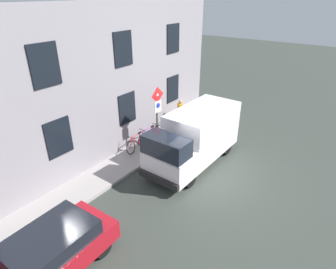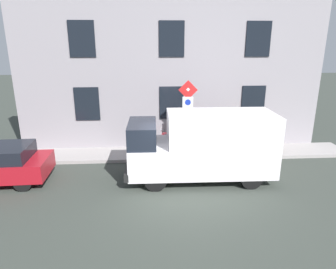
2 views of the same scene
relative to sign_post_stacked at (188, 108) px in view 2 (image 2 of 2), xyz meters
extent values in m
plane|color=#353B35|center=(-3.17, 0.56, -2.27)|extent=(80.00, 80.00, 0.00)
cube|color=#9C9593|center=(0.61, 0.56, -2.20)|extent=(1.65, 15.88, 0.14)
cube|color=gray|center=(1.79, 0.56, 1.22)|extent=(0.70, 13.88, 6.98)
cube|color=black|center=(1.42, -3.25, -0.04)|extent=(0.06, 1.10, 1.50)
cube|color=black|center=(1.42, 0.56, -0.04)|extent=(0.06, 1.10, 1.50)
cube|color=black|center=(1.42, 4.38, -0.04)|extent=(0.06, 1.10, 1.50)
cube|color=black|center=(1.42, -3.25, 2.75)|extent=(0.06, 1.10, 1.50)
cube|color=black|center=(1.42, 0.56, 2.75)|extent=(0.06, 1.10, 1.50)
cube|color=black|center=(1.42, 4.38, 2.75)|extent=(0.06, 1.10, 1.50)
cylinder|color=#474C47|center=(0.04, 0.00, -0.57)|extent=(0.09, 0.09, 3.14)
pyramid|color=silver|center=(-0.04, 0.00, 0.75)|extent=(0.09, 0.50, 0.50)
pyramid|color=red|center=(-0.04, 0.00, 0.75)|extent=(0.08, 0.56, 0.56)
cube|color=white|center=(-0.02, 0.00, 0.20)|extent=(0.08, 0.44, 0.56)
cylinder|color=#1933B2|center=(-0.05, 0.00, 0.26)|extent=(0.03, 0.24, 0.24)
cube|color=white|center=(-1.93, -0.95, -0.86)|extent=(2.06, 3.83, 2.18)
cube|color=white|center=(-1.88, 1.65, -1.40)|extent=(2.02, 1.43, 1.10)
cube|color=black|center=(-1.88, 1.86, -0.50)|extent=(1.94, 1.01, 0.84)
cube|color=black|center=(-1.87, 2.40, -1.77)|extent=(2.00, 0.19, 0.28)
cylinder|color=black|center=(-2.76, 1.43, -1.89)|extent=(0.23, 0.76, 0.76)
cylinder|color=black|center=(-1.01, 1.40, -1.89)|extent=(0.23, 0.76, 0.76)
cylinder|color=black|center=(-2.82, -1.90, -1.89)|extent=(0.23, 0.76, 0.76)
cylinder|color=black|center=(-1.06, -1.93, -1.89)|extent=(0.23, 0.76, 0.76)
cylinder|color=black|center=(-2.50, 5.96, -1.97)|extent=(0.20, 0.61, 0.60)
cylinder|color=black|center=(-0.95, 6.00, -1.97)|extent=(0.20, 0.61, 0.60)
torus|color=black|center=(0.94, -1.80, -1.80)|extent=(0.19, 0.67, 0.66)
torus|color=black|center=(0.84, -2.85, -1.80)|extent=(0.19, 0.67, 0.66)
cylinder|color=orange|center=(0.91, -2.14, -1.60)|extent=(0.09, 0.60, 0.60)
cylinder|color=orange|center=(0.90, -2.21, -1.33)|extent=(0.10, 0.73, 0.07)
cylinder|color=orange|center=(0.87, -2.50, -1.61)|extent=(0.05, 0.19, 0.55)
cylinder|color=orange|center=(0.86, -2.63, -1.85)|extent=(0.08, 0.43, 0.12)
cylinder|color=orange|center=(0.94, -1.82, -1.56)|extent=(0.04, 0.09, 0.50)
cube|color=black|center=(0.87, -2.57, -1.30)|extent=(0.10, 0.21, 0.06)
cylinder|color=#262626|center=(0.93, -1.85, -1.26)|extent=(0.46, 0.07, 0.03)
torus|color=black|center=(0.82, -0.84, -1.80)|extent=(0.22, 0.67, 0.66)
torus|color=black|center=(0.96, -1.89, -1.80)|extent=(0.22, 0.67, 0.66)
cylinder|color=black|center=(0.86, -1.18, -1.60)|extent=(0.11, 0.60, 0.60)
cylinder|color=black|center=(0.87, -1.25, -1.33)|extent=(0.13, 0.73, 0.07)
cylinder|color=black|center=(0.91, -1.54, -1.61)|extent=(0.06, 0.19, 0.55)
cylinder|color=black|center=(0.93, -1.67, -1.85)|extent=(0.09, 0.43, 0.12)
cylinder|color=black|center=(0.82, -0.87, -1.56)|extent=(0.05, 0.09, 0.50)
cube|color=black|center=(0.92, -1.61, -1.30)|extent=(0.11, 0.21, 0.06)
cylinder|color=#262626|center=(0.83, -0.89, -1.26)|extent=(0.46, 0.09, 0.03)
torus|color=black|center=(0.93, 0.12, -1.80)|extent=(0.24, 0.67, 0.65)
torus|color=black|center=(0.84, -0.93, -1.80)|extent=(0.24, 0.67, 0.65)
cylinder|color=purple|center=(0.91, -0.22, -1.60)|extent=(0.09, 0.60, 0.60)
cylinder|color=purple|center=(0.90, -0.29, -1.33)|extent=(0.10, 0.73, 0.07)
cylinder|color=purple|center=(0.87, -0.58, -1.61)|extent=(0.05, 0.19, 0.55)
cylinder|color=purple|center=(0.86, -0.72, -1.85)|extent=(0.07, 0.43, 0.12)
cylinder|color=purple|center=(0.93, 0.09, -1.56)|extent=(0.04, 0.09, 0.50)
cube|color=black|center=(0.87, -0.66, -1.30)|extent=(0.10, 0.21, 0.06)
cylinder|color=#262626|center=(0.93, 0.07, -1.26)|extent=(0.46, 0.07, 0.03)
torus|color=black|center=(0.84, 1.07, -1.80)|extent=(0.21, 0.67, 0.66)
torus|color=black|center=(0.94, 0.03, -1.80)|extent=(0.21, 0.67, 0.66)
cylinder|color=red|center=(0.87, 0.74, -1.60)|extent=(0.09, 0.60, 0.60)
cylinder|color=red|center=(0.88, 0.66, -1.33)|extent=(0.10, 0.73, 0.07)
cylinder|color=red|center=(0.90, 0.38, -1.61)|extent=(0.05, 0.19, 0.55)
cylinder|color=red|center=(0.92, 0.24, -1.85)|extent=(0.08, 0.43, 0.12)
cylinder|color=red|center=(0.84, 1.05, -1.56)|extent=(0.04, 0.09, 0.50)
cube|color=black|center=(0.91, 0.30, -1.30)|extent=(0.10, 0.21, 0.06)
cylinder|color=#262626|center=(0.85, 1.02, -1.26)|extent=(0.46, 0.07, 0.03)
cylinder|color=#262B47|center=(0.52, -2.78, -1.71)|extent=(0.16, 0.16, 0.85)
cylinder|color=#262B47|center=(0.66, -2.90, -1.71)|extent=(0.16, 0.16, 0.85)
cube|color=orange|center=(0.59, -2.84, -0.97)|extent=(0.47, 0.46, 0.62)
sphere|color=tan|center=(0.59, -2.84, -0.52)|extent=(0.22, 0.22, 0.22)
camera|label=1|loc=(-7.76, 9.80, 5.01)|focal=30.51mm
camera|label=2|loc=(-12.06, 1.61, 2.62)|focal=31.99mm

